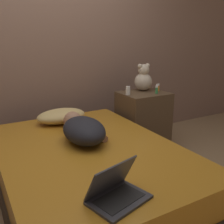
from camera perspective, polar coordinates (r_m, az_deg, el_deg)
The scene contains 11 objects.
ground_plane at distance 2.34m, azimuth -4.86°, elevation -18.57°, with size 12.00×12.00×0.00m, color #937551.
wall_back at distance 3.08m, azimuth -15.40°, elevation 15.10°, with size 8.00×0.06×2.60m.
bed at distance 2.21m, azimuth -5.02°, elevation -13.45°, with size 1.34×1.89×0.49m.
nightstand at distance 3.14m, azimuth 6.74°, elevation -2.07°, with size 0.53×0.44×0.70m.
pillow at distance 2.69m, azimuth -10.95°, elevation -0.85°, with size 0.49×0.31×0.14m.
person_lying at distance 2.21m, azimuth -6.40°, elevation -3.70°, with size 0.37×0.67×0.20m.
laptop at distance 1.46m, azimuth 0.89°, elevation -16.88°, with size 0.36×0.30×0.21m.
teddy_bear at distance 3.14m, azimuth 6.83°, elevation 7.17°, with size 0.21×0.21×0.32m.
bottle_white at distance 2.91m, azimuth 3.49°, elevation 4.66°, with size 0.05×0.05×0.09m.
bottle_orange at distance 3.16m, azimuth 9.92°, elevation 5.30°, with size 0.04×0.04×0.08m.
bottle_green at distance 3.00m, azimuth 9.69°, elevation 4.80°, with size 0.03×0.03×0.09m.
Camera 1 is at (-0.78, -1.76, 1.34)m, focal length 42.00 mm.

